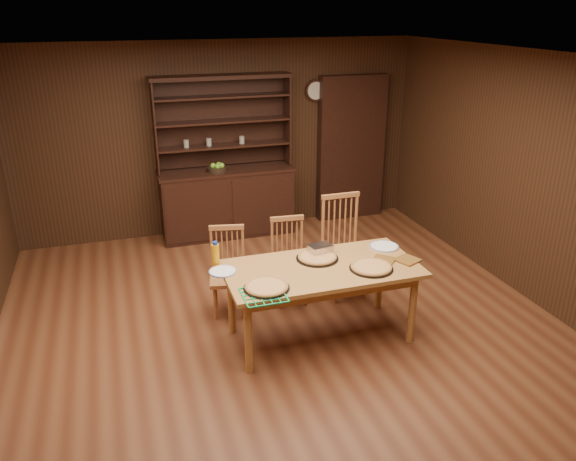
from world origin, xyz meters
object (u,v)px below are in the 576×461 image
object	(u,v)px
china_hutch	(227,193)
chair_left	(228,267)
chair_center	(289,257)
juice_bottle	(216,254)
dining_table	(321,275)
chair_right	(343,242)

from	to	relation	value
china_hutch	chair_left	distance (m)	2.12
chair_center	juice_bottle	xyz separation A→B (m)	(-0.87, -0.47, 0.37)
dining_table	chair_right	bearing A→B (deg)	55.37
china_hutch	chair_right	size ratio (longest dim) A/B	1.94
dining_table	juice_bottle	world-z (taller)	juice_bottle
dining_table	chair_right	world-z (taller)	chair_right
china_hutch	chair_left	xyz separation A→B (m)	(-0.43, -2.08, -0.11)
china_hutch	juice_bottle	size ratio (longest dim) A/B	9.40
china_hutch	dining_table	world-z (taller)	china_hutch
dining_table	chair_center	bearing A→B (deg)	93.63
chair_center	juice_bottle	size ratio (longest dim) A/B	4.03
china_hutch	dining_table	xyz separation A→B (m)	(0.29, -2.87, 0.07)
china_hutch	chair_center	xyz separation A→B (m)	(0.24, -2.04, -0.10)
chair_center	juice_bottle	bearing A→B (deg)	-146.50
juice_bottle	dining_table	bearing A→B (deg)	-21.06
chair_left	chair_center	size ratio (longest dim) A/B	0.99
chair_center	chair_right	size ratio (longest dim) A/B	0.83
dining_table	chair_center	size ratio (longest dim) A/B	1.94
chair_right	juice_bottle	bearing A→B (deg)	-162.94
chair_center	chair_right	xyz separation A→B (m)	(0.62, -0.00, 0.10)
juice_bottle	chair_right	bearing A→B (deg)	17.48
china_hutch	juice_bottle	distance (m)	2.61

